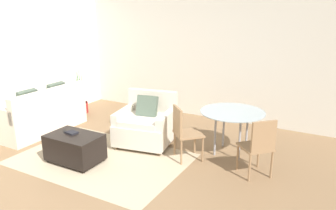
{
  "coord_description": "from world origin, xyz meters",
  "views": [
    {
      "loc": [
        2.96,
        -2.97,
        2.39
      ],
      "look_at": [
        0.29,
        1.89,
        0.75
      ],
      "focal_mm": 35.0,
      "sensor_mm": 36.0,
      "label": 1
    }
  ],
  "objects_px": {
    "dining_chair_near_right": "(259,144)",
    "dining_table": "(232,116)",
    "ottoman": "(75,147)",
    "armchair": "(146,125)",
    "couch": "(41,116)",
    "book_stack": "(72,132)",
    "dining_chair_near_left": "(183,130)",
    "potted_plant": "(80,102)",
    "tv_remote_primary": "(65,131)"
  },
  "relations": [
    {
      "from": "dining_chair_near_right",
      "to": "dining_table",
      "type": "bearing_deg",
      "value": 135.0
    },
    {
      "from": "ottoman",
      "to": "dining_table",
      "type": "height_order",
      "value": "dining_table"
    },
    {
      "from": "armchair",
      "to": "ottoman",
      "type": "distance_m",
      "value": 1.34
    },
    {
      "from": "couch",
      "to": "dining_chair_near_right",
      "type": "bearing_deg",
      "value": 2.82
    },
    {
      "from": "couch",
      "to": "book_stack",
      "type": "bearing_deg",
      "value": -23.75
    },
    {
      "from": "couch",
      "to": "book_stack",
      "type": "distance_m",
      "value": 1.67
    },
    {
      "from": "dining_chair_near_left",
      "to": "dining_chair_near_right",
      "type": "height_order",
      "value": "same"
    },
    {
      "from": "book_stack",
      "to": "dining_table",
      "type": "distance_m",
      "value": 2.64
    },
    {
      "from": "book_stack",
      "to": "dining_chair_near_left",
      "type": "distance_m",
      "value": 1.8
    },
    {
      "from": "couch",
      "to": "ottoman",
      "type": "bearing_deg",
      "value": -23.88
    },
    {
      "from": "couch",
      "to": "ottoman",
      "type": "relative_size",
      "value": 2.07
    },
    {
      "from": "book_stack",
      "to": "dining_chair_near_right",
      "type": "height_order",
      "value": "dining_chair_near_right"
    },
    {
      "from": "ottoman",
      "to": "dining_chair_near_right",
      "type": "distance_m",
      "value": 2.86
    },
    {
      "from": "dining_table",
      "to": "dining_chair_near_right",
      "type": "distance_m",
      "value": 0.87
    },
    {
      "from": "couch",
      "to": "dining_chair_near_left",
      "type": "height_order",
      "value": "couch"
    },
    {
      "from": "dining_table",
      "to": "armchair",
      "type": "bearing_deg",
      "value": -167.4
    },
    {
      "from": "armchair",
      "to": "couch",
      "type": "bearing_deg",
      "value": -167.6
    },
    {
      "from": "couch",
      "to": "dining_table",
      "type": "height_order",
      "value": "couch"
    },
    {
      "from": "ottoman",
      "to": "potted_plant",
      "type": "distance_m",
      "value": 2.68
    },
    {
      "from": "ottoman",
      "to": "potted_plant",
      "type": "bearing_deg",
      "value": 131.44
    },
    {
      "from": "potted_plant",
      "to": "dining_chair_near_left",
      "type": "bearing_deg",
      "value": -18.42
    },
    {
      "from": "book_stack",
      "to": "dining_table",
      "type": "bearing_deg",
      "value": 34.37
    },
    {
      "from": "ottoman",
      "to": "book_stack",
      "type": "bearing_deg",
      "value": 153.8
    },
    {
      "from": "ottoman",
      "to": "book_stack",
      "type": "height_order",
      "value": "book_stack"
    },
    {
      "from": "tv_remote_primary",
      "to": "dining_chair_near_right",
      "type": "bearing_deg",
      "value": 16.6
    },
    {
      "from": "book_stack",
      "to": "potted_plant",
      "type": "distance_m",
      "value": 2.6
    },
    {
      "from": "armchair",
      "to": "ottoman",
      "type": "xyz_separation_m",
      "value": [
        -0.6,
        -1.19,
        -0.11
      ]
    },
    {
      "from": "tv_remote_primary",
      "to": "dining_chair_near_right",
      "type": "xyz_separation_m",
      "value": [
        2.94,
        0.88,
        0.05
      ]
    },
    {
      "from": "tv_remote_primary",
      "to": "potted_plant",
      "type": "bearing_deg",
      "value": 128.03
    },
    {
      "from": "book_stack",
      "to": "dining_chair_near_right",
      "type": "bearing_deg",
      "value": 17.59
    },
    {
      "from": "tv_remote_primary",
      "to": "potted_plant",
      "type": "height_order",
      "value": "potted_plant"
    },
    {
      "from": "potted_plant",
      "to": "dining_chair_near_left",
      "type": "height_order",
      "value": "potted_plant"
    },
    {
      "from": "tv_remote_primary",
      "to": "dining_chair_near_right",
      "type": "distance_m",
      "value": 3.06
    },
    {
      "from": "book_stack",
      "to": "dining_chair_near_left",
      "type": "bearing_deg",
      "value": 29.33
    },
    {
      "from": "dining_table",
      "to": "book_stack",
      "type": "bearing_deg",
      "value": -145.63
    },
    {
      "from": "potted_plant",
      "to": "armchair",
      "type": "bearing_deg",
      "value": -18.98
    },
    {
      "from": "potted_plant",
      "to": "dining_chair_near_left",
      "type": "distance_m",
      "value": 3.44
    },
    {
      "from": "potted_plant",
      "to": "dining_chair_near_right",
      "type": "distance_m",
      "value": 4.61
    },
    {
      "from": "armchair",
      "to": "dining_chair_near_right",
      "type": "height_order",
      "value": "armchair"
    },
    {
      "from": "book_stack",
      "to": "tv_remote_primary",
      "type": "xyz_separation_m",
      "value": [
        -0.16,
        0.01,
        -0.01
      ]
    },
    {
      "from": "couch",
      "to": "book_stack",
      "type": "xyz_separation_m",
      "value": [
        1.52,
        -0.67,
        0.16
      ]
    },
    {
      "from": "book_stack",
      "to": "potted_plant",
      "type": "bearing_deg",
      "value": 130.69
    },
    {
      "from": "couch",
      "to": "tv_remote_primary",
      "type": "distance_m",
      "value": 1.52
    },
    {
      "from": "dining_chair_near_left",
      "to": "book_stack",
      "type": "bearing_deg",
      "value": -150.67
    },
    {
      "from": "couch",
      "to": "dining_chair_near_right",
      "type": "xyz_separation_m",
      "value": [
        4.3,
        0.21,
        0.2
      ]
    },
    {
      "from": "potted_plant",
      "to": "ottoman",
      "type": "bearing_deg",
      "value": -48.56
    },
    {
      "from": "tv_remote_primary",
      "to": "dining_chair_near_left",
      "type": "distance_m",
      "value": 1.93
    },
    {
      "from": "tv_remote_primary",
      "to": "potted_plant",
      "type": "xyz_separation_m",
      "value": [
        -1.53,
        1.96,
        -0.21
      ]
    },
    {
      "from": "ottoman",
      "to": "tv_remote_primary",
      "type": "height_order",
      "value": "tv_remote_primary"
    },
    {
      "from": "armchair",
      "to": "book_stack",
      "type": "distance_m",
      "value": 1.34
    }
  ]
}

